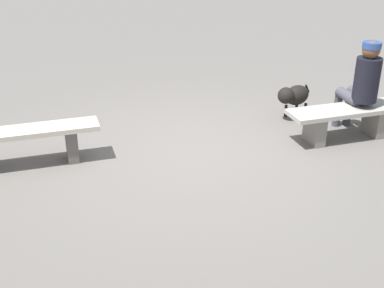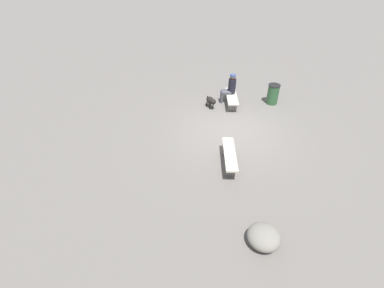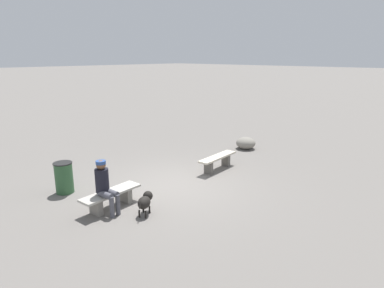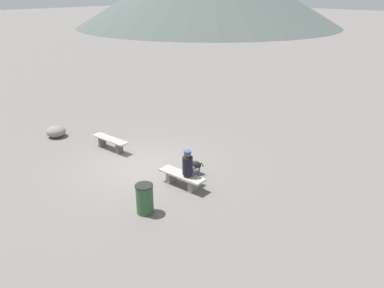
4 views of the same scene
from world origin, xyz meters
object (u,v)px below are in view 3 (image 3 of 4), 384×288
at_px(bench_left, 218,160).
at_px(boulder, 246,143).
at_px(trash_bin, 64,178).
at_px(dog, 145,201).
at_px(seated_person, 104,183).
at_px(bench_right, 111,197).

height_order(bench_left, boulder, bench_left).
bearing_deg(trash_bin, bench_left, 156.43).
bearing_deg(dog, bench_left, -18.85).
bearing_deg(seated_person, dog, 121.86).
bearing_deg(trash_bin, dog, 104.18).
bearing_deg(dog, bench_right, 81.90).
bearing_deg(boulder, bench_left, 15.47).
bearing_deg(seated_person, bench_left, 174.56).
xyz_separation_m(bench_left, dog, (3.74, 0.75, -0.00)).
distance_m(seated_person, boulder, 7.23).
distance_m(bench_left, boulder, 2.96).
height_order(bench_left, dog, dog).
distance_m(bench_left, dog, 3.81).
bearing_deg(seated_person, boulder, -179.00).
relative_size(bench_left, trash_bin, 1.98).
xyz_separation_m(seated_person, dog, (-0.59, 0.79, -0.42)).
relative_size(dog, trash_bin, 0.72).
height_order(dog, boulder, dog).
bearing_deg(bench_right, trash_bin, -84.38).
relative_size(bench_right, seated_person, 1.26).
xyz_separation_m(seated_person, boulder, (-7.17, -0.76, -0.52)).
bearing_deg(dog, boulder, -17.08).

